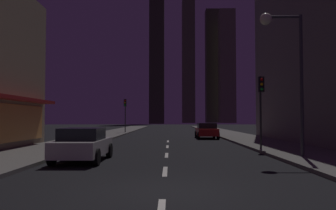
# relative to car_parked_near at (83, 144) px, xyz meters

# --- Properties ---
(ground_plane) EXTENTS (78.00, 136.00, 0.10)m
(ground_plane) POSITION_rel_car_parked_near_xyz_m (3.60, 26.04, -0.79)
(ground_plane) COLOR black
(sidewalk_right) EXTENTS (4.00, 76.00, 0.15)m
(sidewalk_right) POSITION_rel_car_parked_near_xyz_m (10.60, 26.04, -0.67)
(sidewalk_right) COLOR #605E59
(sidewalk_right) RESTS_ON ground
(sidewalk_left) EXTENTS (4.00, 76.00, 0.15)m
(sidewalk_left) POSITION_rel_car_parked_near_xyz_m (-3.40, 26.04, -0.67)
(sidewalk_left) COLOR #605E59
(sidewalk_left) RESTS_ON ground
(lane_marking_center) EXTENTS (0.16, 23.00, 0.01)m
(lane_marking_center) POSITION_rel_car_parked_near_xyz_m (3.60, 2.44, -0.73)
(lane_marking_center) COLOR silver
(lane_marking_center) RESTS_ON ground
(skyscraper_distant_tall) EXTENTS (5.41, 5.80, 67.45)m
(skyscraper_distant_tall) POSITION_rel_car_parked_near_xyz_m (-1.15, 109.00, 32.98)
(skyscraper_distant_tall) COLOR #373429
(skyscraper_distant_tall) RESTS_ON ground
(skyscraper_distant_mid) EXTENTS (5.62, 7.94, 55.32)m
(skyscraper_distant_mid) POSITION_rel_car_parked_near_xyz_m (12.02, 137.02, 26.92)
(skyscraper_distant_mid) COLOR #524E3E
(skyscraper_distant_mid) RESTS_ON ground
(skyscraper_distant_short) EXTENTS (6.59, 6.18, 54.95)m
(skyscraper_distant_short) POSITION_rel_car_parked_near_xyz_m (24.36, 148.51, 26.74)
(skyscraper_distant_short) COLOR #39362B
(skyscraper_distant_short) RESTS_ON ground
(skyscraper_distant_slender) EXTENTS (6.79, 7.65, 50.56)m
(skyscraper_distant_slender) POSITION_rel_car_parked_near_xyz_m (29.25, 135.69, 24.54)
(skyscraper_distant_slender) COLOR #65604B
(skyscraper_distant_slender) RESTS_ON ground
(car_parked_near) EXTENTS (1.98, 4.24, 1.45)m
(car_parked_near) POSITION_rel_car_parked_near_xyz_m (0.00, 0.00, 0.00)
(car_parked_near) COLOR silver
(car_parked_near) RESTS_ON ground
(car_parked_far) EXTENTS (1.98, 4.24, 1.45)m
(car_parked_far) POSITION_rel_car_parked_near_xyz_m (7.20, 16.99, 0.00)
(car_parked_far) COLOR #B21919
(car_parked_far) RESTS_ON ground
(fire_hydrant_far_left) EXTENTS (0.42, 0.30, 0.65)m
(fire_hydrant_far_left) POSITION_rel_car_parked_near_xyz_m (-2.30, 10.31, -0.29)
(fire_hydrant_far_left) COLOR gold
(fire_hydrant_far_left) RESTS_ON sidewalk_left
(traffic_light_near_right) EXTENTS (0.32, 0.48, 4.20)m
(traffic_light_near_right) POSITION_rel_car_parked_near_xyz_m (9.10, 5.08, 2.45)
(traffic_light_near_right) COLOR #2D2D2D
(traffic_light_near_right) RESTS_ON sidewalk_right
(traffic_light_far_left) EXTENTS (0.32, 0.48, 4.20)m
(traffic_light_far_left) POSITION_rel_car_parked_near_xyz_m (-1.90, 27.73, 2.45)
(traffic_light_far_left) COLOR #2D2D2D
(traffic_light_far_left) RESTS_ON sidewalk_left
(street_lamp_right) EXTENTS (1.96, 0.56, 6.58)m
(street_lamp_right) POSITION_rel_car_parked_near_xyz_m (8.98, 0.78, 4.33)
(street_lamp_right) COLOR #38383D
(street_lamp_right) RESTS_ON sidewalk_right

